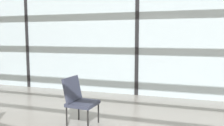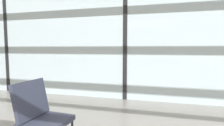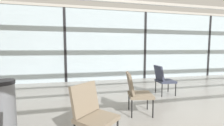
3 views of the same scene
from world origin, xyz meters
TOP-DOWN VIEW (x-y plane):
  - glass_curtain_wall at (0.00, 5.20)m, footprint 14.00×0.08m
  - window_mullion_0 at (-3.50, 5.20)m, footprint 0.10×0.12m
  - window_mullion_1 at (0.00, 5.20)m, footprint 0.10×0.12m
  - parked_airplane at (0.99, 11.16)m, footprint 12.00×4.20m
  - lounge_chair_3 at (-0.56, 2.70)m, footprint 0.56×0.52m

SIDE VIEW (x-z plane):
  - lounge_chair_3 at x=-0.56m, z-range 0.06..0.93m
  - glass_curtain_wall at x=0.00m, z-range 0.00..3.01m
  - window_mullion_0 at x=-3.50m, z-range 0.00..3.01m
  - window_mullion_1 at x=0.00m, z-range 0.00..3.01m
  - parked_airplane at x=0.99m, z-range 0.00..4.20m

